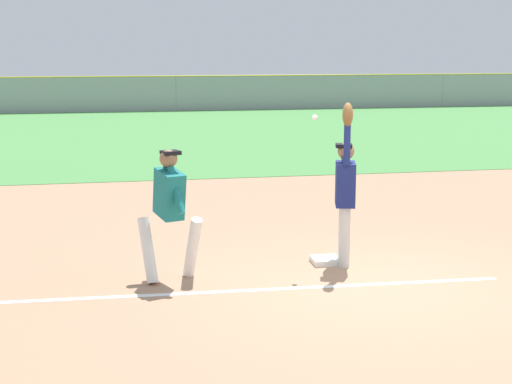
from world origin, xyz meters
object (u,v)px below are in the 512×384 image
at_px(baseball, 315,117).
at_px(runner, 170,206).
at_px(fielder, 345,186).
at_px(parked_car_tan, 216,92).
at_px(parked_car_green, 333,91).
at_px(first_base, 325,260).
at_px(parked_car_red, 97,92).

bearing_deg(baseball, runner, -172.96).
height_order(fielder, parked_car_tan, fielder).
bearing_deg(parked_car_green, baseball, -101.17).
height_order(first_base, parked_car_tan, parked_car_tan).
xyz_separation_m(runner, parked_car_red, (-1.23, 31.18, -0.32)).
xyz_separation_m(runner, parked_car_green, (11.27, 30.39, -0.32)).
relative_size(fielder, parked_car_green, 0.50).
bearing_deg(fielder, parked_car_red, -68.50).
distance_m(runner, baseball, 2.27).
height_order(fielder, baseball, fielder).
bearing_deg(fielder, parked_car_green, -91.57).
bearing_deg(parked_car_green, first_base, -100.85).
relative_size(parked_car_tan, parked_car_green, 0.97).
bearing_deg(baseball, fielder, -1.28).
xyz_separation_m(first_base, fielder, (0.22, -0.14, 1.08)).
bearing_deg(parked_car_tan, baseball, -97.14).
bearing_deg(parked_car_red, parked_car_tan, -5.03).
relative_size(first_base, parked_car_green, 0.08).
relative_size(first_base, fielder, 0.17).
xyz_separation_m(fielder, parked_car_tan, (2.50, 30.38, -0.45)).
bearing_deg(parked_car_tan, parked_car_red, 173.19).
distance_m(fielder, baseball, 1.05).
height_order(first_base, fielder, fielder).
xyz_separation_m(first_base, parked_car_red, (-3.43, 30.80, 0.63)).
xyz_separation_m(first_base, baseball, (-0.22, -0.13, 2.03)).
bearing_deg(fielder, baseball, 13.49).
relative_size(runner, baseball, 23.24).
bearing_deg(baseball, parked_car_tan, 84.46).
relative_size(first_base, baseball, 5.14).
bearing_deg(runner, parked_car_red, 73.35).
distance_m(first_base, parked_car_green, 31.36).
distance_m(runner, parked_car_tan, 31.01).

